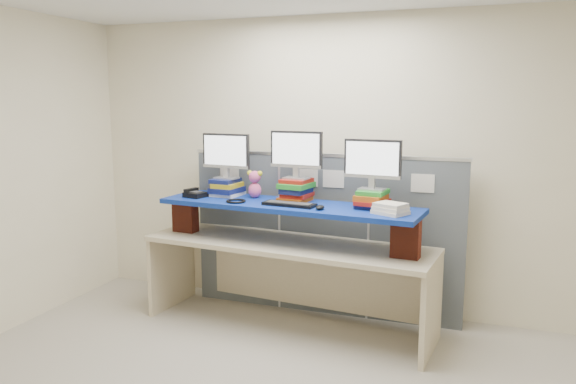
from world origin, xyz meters
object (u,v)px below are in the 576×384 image
at_px(monitor_right, 373,161).
at_px(monitor_left, 226,153).
at_px(desk, 288,259).
at_px(blue_board, 288,206).
at_px(keyboard, 289,204).
at_px(monitor_center, 296,152).
at_px(desk_phone, 195,194).

bearing_deg(monitor_right, monitor_left, -180.00).
height_order(desk, blue_board, blue_board).
bearing_deg(monitor_right, desk, -170.58).
height_order(blue_board, keyboard, keyboard).
bearing_deg(blue_board, monitor_left, 170.30).
bearing_deg(blue_board, monitor_center, 78.68).
height_order(monitor_right, keyboard, monitor_right).
distance_m(monitor_right, keyboard, 0.78).
xyz_separation_m(blue_board, monitor_left, (-0.68, 0.18, 0.42)).
bearing_deg(keyboard, monitor_center, 99.46).
height_order(monitor_center, desk_phone, monitor_center).
height_order(blue_board, monitor_center, monitor_center).
xyz_separation_m(blue_board, monitor_right, (0.72, 0.05, 0.41)).
xyz_separation_m(monitor_center, monitor_right, (0.69, -0.07, -0.05)).
height_order(desk, monitor_left, monitor_left).
bearing_deg(keyboard, desk, 121.13).
relative_size(blue_board, monitor_right, 4.80).
distance_m(monitor_left, monitor_right, 1.41).
bearing_deg(monitor_left, desk, -9.70).
bearing_deg(desk_phone, blue_board, 12.79).
bearing_deg(monitor_left, blue_board, -9.70).
bearing_deg(keyboard, monitor_right, 18.76).
distance_m(desk, keyboard, 0.53).
bearing_deg(monitor_center, desk_phone, -168.43).
height_order(monitor_left, desk_phone, monitor_left).
distance_m(monitor_left, monitor_center, 0.72).
bearing_deg(monitor_center, monitor_right, -0.00).
distance_m(monitor_center, monitor_right, 0.69).
bearing_deg(monitor_center, desk, -101.32).
bearing_deg(blue_board, desk_phone, -175.37).
relative_size(desk, monitor_right, 5.45).
distance_m(desk, desk_phone, 1.06).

